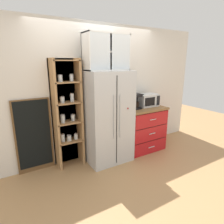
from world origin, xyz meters
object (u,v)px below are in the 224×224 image
object	(u,v)px
coffee_maker	(135,101)
mug_charcoal	(143,105)
microwave	(147,100)
refrigerator	(107,117)
chalkboard_menu	(34,136)
bottle_green	(143,101)
mug_navy	(145,106)
bottle_cobalt	(129,103)

from	to	relation	value
coffee_maker	mug_charcoal	distance (m)	0.24
microwave	coffee_maker	world-z (taller)	coffee_maker
refrigerator	microwave	size ratio (longest dim) A/B	3.87
refrigerator	chalkboard_menu	size ratio (longest dim) A/B	1.34
mug_charcoal	refrigerator	bearing A→B (deg)	-178.21
chalkboard_menu	bottle_green	bearing A→B (deg)	-6.94
coffee_maker	mug_navy	size ratio (longest dim) A/B	2.71
bottle_cobalt	refrigerator	bearing A→B (deg)	-174.72
refrigerator	microwave	xyz separation A→B (m)	(1.01, 0.07, 0.21)
bottle_cobalt	bottle_green	size ratio (longest dim) A/B	1.08
mug_charcoal	bottle_cobalt	world-z (taller)	bottle_cobalt
coffee_maker	bottle_green	size ratio (longest dim) A/B	1.13
refrigerator	bottle_green	bearing A→B (deg)	2.39
coffee_maker	chalkboard_menu	world-z (taller)	chalkboard_menu
refrigerator	chalkboard_menu	world-z (taller)	refrigerator
mug_charcoal	mug_navy	bearing A→B (deg)	-89.75
refrigerator	bottle_cobalt	size ratio (longest dim) A/B	5.73
bottle_cobalt	chalkboard_menu	distance (m)	1.85
refrigerator	coffee_maker	bearing A→B (deg)	2.40
microwave	bottle_cobalt	bearing A→B (deg)	-177.48
mug_navy	bottle_green	distance (m)	0.10
microwave	chalkboard_menu	world-z (taller)	chalkboard_menu
microwave	bottle_cobalt	xyz separation A→B (m)	(-0.49, -0.02, 0.00)
microwave	bottle_cobalt	world-z (taller)	bottle_cobalt
refrigerator	mug_navy	distance (m)	0.89
refrigerator	mug_navy	xyz separation A→B (m)	(0.88, -0.02, 0.12)
refrigerator	mug_charcoal	size ratio (longest dim) A/B	14.46
mug_navy	bottle_green	world-z (taller)	bottle_green
mug_navy	chalkboard_menu	distance (m)	2.19
bottle_cobalt	bottle_green	xyz separation A→B (m)	(0.36, -0.01, -0.01)
mug_navy	microwave	bearing A→B (deg)	34.69
bottle_green	microwave	bearing A→B (deg)	13.88
refrigerator	mug_charcoal	xyz separation A→B (m)	(0.88, 0.03, 0.12)
coffee_maker	mug_navy	bearing A→B (deg)	-12.64
bottle_green	chalkboard_menu	world-z (taller)	chalkboard_menu
mug_charcoal	bottle_green	size ratio (longest dim) A/B	0.43
microwave	mug_charcoal	world-z (taller)	microwave
bottle_cobalt	mug_charcoal	bearing A→B (deg)	-3.25
refrigerator	bottle_cobalt	distance (m)	0.56
coffee_maker	mug_charcoal	xyz separation A→B (m)	(0.22, -0.00, -0.11)
coffee_maker	bottle_green	distance (m)	0.22
microwave	chalkboard_menu	bearing A→B (deg)	174.29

